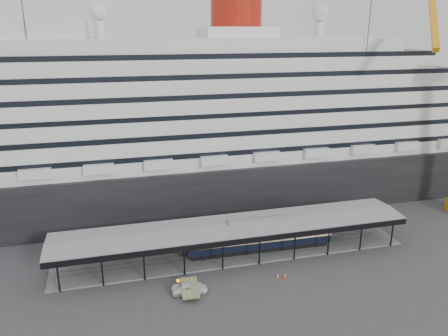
# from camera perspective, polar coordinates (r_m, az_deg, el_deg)

# --- Properties ---
(ground) EXTENTS (200.00, 200.00, 0.00)m
(ground) POSITION_cam_1_polar(r_m,az_deg,el_deg) (67.21, 2.48, -13.13)
(ground) COLOR #39393C
(ground) RESTS_ON ground
(cruise_ship) EXTENTS (130.00, 30.00, 43.90)m
(cruise_ship) POSITION_cam_1_polar(r_m,az_deg,el_deg) (90.25, -3.40, 7.37)
(cruise_ship) COLOR black
(cruise_ship) RESTS_ON ground
(platform_canopy) EXTENTS (56.00, 9.18, 5.30)m
(platform_canopy) POSITION_cam_1_polar(r_m,az_deg,el_deg) (70.26, 1.28, -9.47)
(platform_canopy) COLOR slate
(platform_canopy) RESTS_ON ground
(port_truck) EXTENTS (5.04, 2.69, 1.35)m
(port_truck) POSITION_cam_1_polar(r_m,az_deg,el_deg) (61.81, -4.49, -15.45)
(port_truck) COLOR white
(port_truck) RESTS_ON ground
(pullman_carriage) EXTENTS (23.77, 3.78, 23.26)m
(pullman_carriage) POSITION_cam_1_polar(r_m,az_deg,el_deg) (71.26, 4.66, -8.72)
(pullman_carriage) COLOR black
(pullman_carriage) RESTS_ON ground
(traffic_cone_left) EXTENTS (0.46, 0.46, 0.73)m
(traffic_cone_left) POSITION_cam_1_polar(r_m,az_deg,el_deg) (62.37, -2.71, -15.42)
(traffic_cone_left) COLOR #DF480C
(traffic_cone_left) RESTS_ON ground
(traffic_cone_mid) EXTENTS (0.48, 0.48, 0.81)m
(traffic_cone_mid) POSITION_cam_1_polar(r_m,az_deg,el_deg) (65.52, 7.99, -13.78)
(traffic_cone_mid) COLOR red
(traffic_cone_mid) RESTS_ON ground
(traffic_cone_right) EXTENTS (0.46, 0.46, 0.68)m
(traffic_cone_right) POSITION_cam_1_polar(r_m,az_deg,el_deg) (65.54, 7.02, -13.79)
(traffic_cone_right) COLOR #FA530D
(traffic_cone_right) RESTS_ON ground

